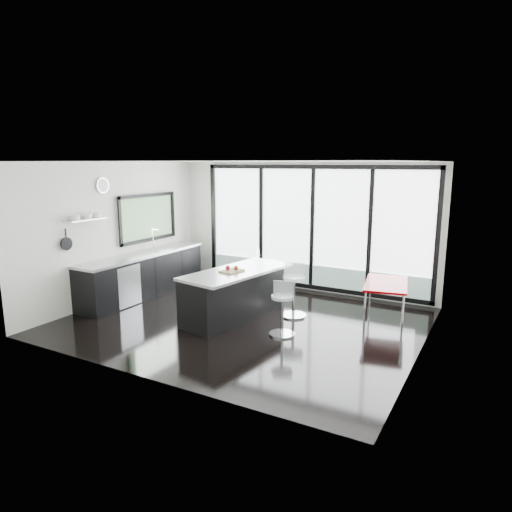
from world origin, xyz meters
The scene contains 11 objects.
floor centered at (0.00, 0.00, 0.00)m, with size 6.00×5.00×0.00m, color black.
ceiling centered at (0.00, 0.00, 2.80)m, with size 6.00×5.00×0.00m, color white.
wall_back centered at (0.27, 2.47, 1.27)m, with size 6.00×0.09×2.80m.
wall_front centered at (0.00, -2.50, 1.40)m, with size 6.00×0.00×2.80m, color silver.
wall_left centered at (-2.97, 0.27, 1.56)m, with size 0.26×5.00×2.80m.
wall_right centered at (3.00, 0.00, 1.40)m, with size 0.00×5.00×2.80m, color silver.
counter_cabinets centered at (-2.67, 0.40, 0.46)m, with size 0.69×3.24×1.36m.
island centered at (-0.26, 0.14, 0.45)m, with size 1.27×2.31×1.16m.
bar_stool_near centered at (0.89, -0.24, 0.34)m, with size 0.43×0.43×0.68m, color silver.
bar_stool_far centered at (0.67, 0.70, 0.38)m, with size 0.48×0.48×0.76m, color silver.
red_table centered at (2.17, 1.38, 0.34)m, with size 0.72×1.26×0.67m, color #840001.
Camera 1 is at (3.95, -6.66, 2.78)m, focal length 32.00 mm.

